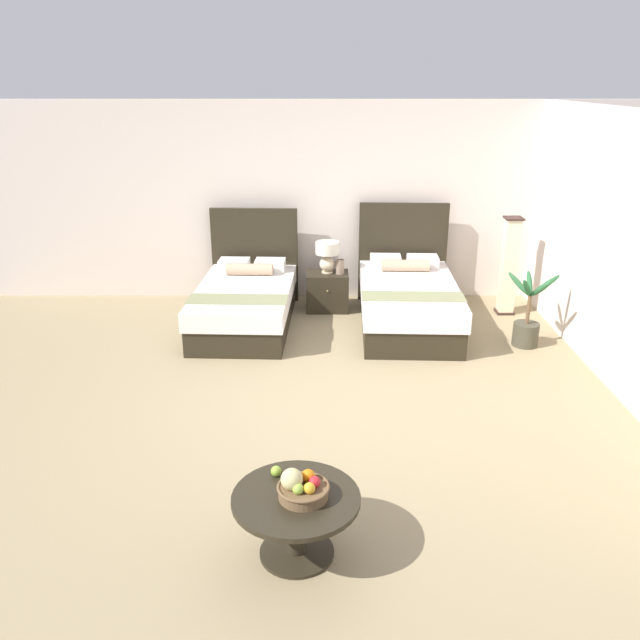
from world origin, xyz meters
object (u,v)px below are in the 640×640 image
(coffee_table, at_px, (295,512))
(potted_palm, at_px, (526,323))
(bed_near_window, at_px, (245,301))
(table_lamp, at_px, (326,254))
(bed_near_corner, at_px, (406,300))
(loose_apple, at_px, (275,471))
(vase, at_px, (339,267))
(floor_lamp_corner, at_px, (508,266))
(nightstand, at_px, (326,291))
(fruit_bowl, at_px, (301,487))

(coffee_table, relative_size, potted_palm, 0.93)
(bed_near_window, relative_size, table_lamp, 5.17)
(bed_near_corner, bearing_deg, bed_near_window, 179.93)
(loose_apple, height_order, potted_palm, potted_palm)
(vase, bearing_deg, floor_lamp_corner, -2.40)
(nightstand, relative_size, floor_lamp_corner, 0.43)
(loose_apple, bearing_deg, vase, 83.03)
(coffee_table, distance_m, potted_palm, 4.34)
(table_lamp, bearing_deg, fruit_bowl, -92.52)
(table_lamp, distance_m, potted_palm, 2.65)
(bed_near_corner, relative_size, table_lamp, 5.36)
(bed_near_window, height_order, fruit_bowl, bed_near_window)
(nightstand, xyz_separation_m, vase, (0.17, -0.04, 0.35))
(nightstand, relative_size, fruit_bowl, 1.65)
(nightstand, xyz_separation_m, coffee_table, (-0.25, -4.76, 0.07))
(fruit_bowl, height_order, floor_lamp_corner, floor_lamp_corner)
(coffee_table, bearing_deg, loose_apple, 121.95)
(bed_near_corner, xyz_separation_m, coffee_table, (-1.24, -4.22, 0.00))
(bed_near_window, height_order, vase, bed_near_window)
(loose_apple, bearing_deg, coffee_table, -58.05)
(loose_apple, bearing_deg, potted_palm, 51.15)
(bed_near_corner, bearing_deg, loose_apple, -109.00)
(bed_near_corner, relative_size, vase, 11.46)
(nightstand, relative_size, potted_palm, 0.63)
(coffee_table, relative_size, loose_apple, 11.40)
(loose_apple, xyz_separation_m, floor_lamp_corner, (2.72, 4.41, 0.15))
(nightstand, distance_m, vase, 0.39)
(fruit_bowl, bearing_deg, vase, 85.45)
(bed_near_window, distance_m, bed_near_corner, 2.01)
(vase, relative_size, potted_palm, 0.22)
(table_lamp, bearing_deg, floor_lamp_corner, -3.70)
(loose_apple, bearing_deg, bed_near_window, 99.00)
(bed_near_corner, height_order, potted_palm, bed_near_corner)
(table_lamp, relative_size, vase, 2.14)
(nightstand, bearing_deg, fruit_bowl, -92.53)
(vase, height_order, potted_palm, potted_palm)
(table_lamp, height_order, fruit_bowl, table_lamp)
(potted_palm, bearing_deg, vase, 150.49)
(bed_near_window, bearing_deg, bed_near_corner, -0.07)
(bed_near_window, distance_m, vase, 1.32)
(bed_near_corner, xyz_separation_m, potted_palm, (1.29, -0.69, -0.06))
(loose_apple, bearing_deg, nightstand, 85.15)
(vase, distance_m, loose_apple, 4.54)
(bed_near_window, bearing_deg, vase, 23.08)
(nightstand, relative_size, vase, 2.86)
(bed_near_corner, xyz_separation_m, fruit_bowl, (-1.20, -4.23, 0.20))
(bed_near_window, relative_size, bed_near_corner, 0.96)
(vase, xyz_separation_m, loose_apple, (-0.55, -4.50, -0.12))
(vase, height_order, loose_apple, vase)
(coffee_table, bearing_deg, floor_lamp_corner, 60.90)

